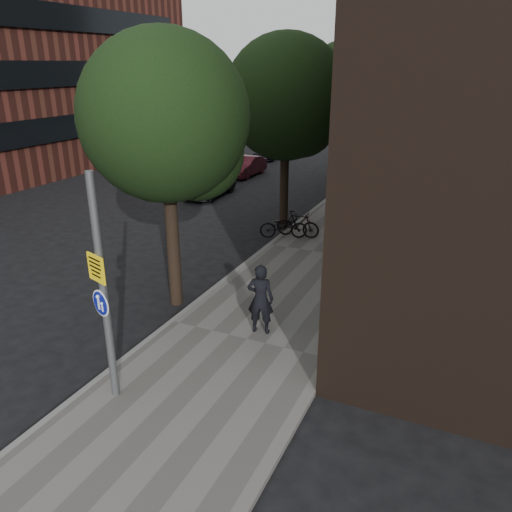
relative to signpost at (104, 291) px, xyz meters
The scene contains 15 objects.
ground 2.82m from the signpost, ahead, with size 120.00×120.00×0.00m, color black.
sidewalk 10.23m from the signpost, 81.07° to the left, with size 4.50×60.00×0.12m, color #65635E.
curb_edge 10.14m from the signpost, 94.12° to the left, with size 0.15×60.00×0.13m, color slate.
street_tree_near 5.31m from the signpost, 105.51° to the left, with size 4.40×4.40×7.50m.
street_tree_mid 13.28m from the signpost, 95.45° to the left, with size 5.00×5.00×7.80m.
street_tree_far 22.15m from the signpost, 93.22° to the left, with size 5.00×5.00×7.80m.
signpost is the anchor object (origin of this frame).
pedestrian 4.26m from the signpost, 64.95° to the left, with size 0.68×0.44×1.86m, color black.
parked_bike_facade_near 9.11m from the signpost, 70.98° to the left, with size 0.56×1.59×0.84m, color black.
parked_bike_facade_far 12.06m from the signpost, 79.02° to the left, with size 0.47×1.65×0.99m, color black.
parked_bike_curb_near 10.92m from the signpost, 92.65° to the left, with size 0.65×1.86×0.98m, color black.
parked_bike_curb_far 11.26m from the signpost, 90.15° to the left, with size 0.49×1.75×1.05m, color black.
parked_car_near 17.24m from the signpost, 112.80° to the left, with size 1.55×3.84×1.31m, color black.
parked_car_mid 22.34m from the signpost, 108.57° to the left, with size 1.25×3.59×1.18m, color #4C151E.
parked_car_far 28.57m from the signpost, 106.81° to the left, with size 1.49×3.67×1.07m, color black.
Camera 1 is at (5.01, -6.51, 6.61)m, focal length 35.00 mm.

